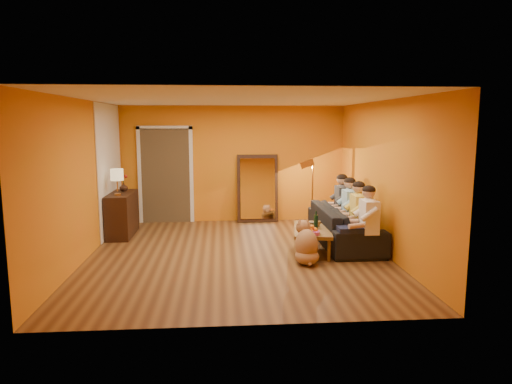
{
  "coord_description": "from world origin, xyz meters",
  "views": [
    {
      "loc": [
        -0.27,
        -7.51,
        2.22
      ],
      "look_at": [
        0.35,
        0.5,
        1.0
      ],
      "focal_mm": 32.0,
      "sensor_mm": 36.0,
      "label": 1
    }
  ],
  "objects": [
    {
      "name": "door_jamb_right",
      "position": [
        -0.93,
        2.71,
        1.05
      ],
      "size": [
        0.08,
        0.06,
        2.2
      ],
      "primitive_type": "cube",
      "color": "white",
      "rests_on": "wall_back"
    },
    {
      "name": "person_mid_right",
      "position": [
        2.13,
        0.7,
        0.61
      ],
      "size": [
        0.7,
        0.44,
        1.22
      ],
      "primitive_type": null,
      "color": "#91C2E1",
      "rests_on": "sofa"
    },
    {
      "name": "door_jamb_left",
      "position": [
        -2.07,
        2.71,
        1.05
      ],
      "size": [
        0.08,
        0.06,
        2.2
      ],
      "primitive_type": "cube",
      "color": "white",
      "rests_on": "wall_back"
    },
    {
      "name": "coffee_table",
      "position": [
        1.29,
        0.08,
        0.21
      ],
      "size": [
        0.8,
        1.3,
        0.42
      ],
      "primitive_type": null,
      "rotation": [
        0.0,
        0.0,
        -0.16
      ],
      "color": "brown",
      "rests_on": "floor"
    },
    {
      "name": "floor_lamp",
      "position": [
        1.64,
        1.82,
        0.72
      ],
      "size": [
        0.34,
        0.29,
        1.44
      ],
      "primitive_type": null,
      "rotation": [
        0.0,
        0.0,
        -0.18
      ],
      "color": "#C48339",
      "rests_on": "floor"
    },
    {
      "name": "doorway_recess",
      "position": [
        -1.5,
        2.83,
        1.05
      ],
      "size": [
        1.06,
        0.3,
        2.1
      ],
      "primitive_type": "cube",
      "color": "#3F2D19",
      "rests_on": "floor"
    },
    {
      "name": "white_accent",
      "position": [
        -2.48,
        1.75,
        1.3
      ],
      "size": [
        0.02,
        1.9,
        2.58
      ],
      "primitive_type": "cube",
      "color": "white",
      "rests_on": "wall_left"
    },
    {
      "name": "wine_bottle",
      "position": [
        1.34,
        0.03,
        0.58
      ],
      "size": [
        0.07,
        0.07,
        0.31
      ],
      "primitive_type": "cylinder",
      "color": "black",
      "rests_on": "coffee_table"
    },
    {
      "name": "room_shell",
      "position": [
        0.0,
        0.37,
        1.3
      ],
      "size": [
        5.0,
        5.5,
        2.6
      ],
      "color": "brown",
      "rests_on": "ground"
    },
    {
      "name": "sofa",
      "position": [
        2.0,
        0.6,
        0.34
      ],
      "size": [
        2.34,
        0.92,
        0.68
      ],
      "primitive_type": "imported",
      "rotation": [
        0.0,
        0.0,
        1.57
      ],
      "color": "black",
      "rests_on": "floor"
    },
    {
      "name": "dog",
      "position": [
        1.08,
        -0.55,
        0.35
      ],
      "size": [
        0.44,
        0.63,
        0.71
      ],
      "primitive_type": null,
      "rotation": [
        0.0,
        0.0,
        0.1
      ],
      "color": "#A4784A",
      "rests_on": "floor"
    },
    {
      "name": "book_mid",
      "position": [
        1.12,
        -0.11,
        0.45
      ],
      "size": [
        0.22,
        0.28,
        0.02
      ],
      "primitive_type": "imported",
      "rotation": [
        0.0,
        0.0,
        -0.16
      ],
      "color": "#9E1C12",
      "rests_on": "book_lower"
    },
    {
      "name": "book_lower",
      "position": [
        1.11,
        -0.12,
        0.43
      ],
      "size": [
        0.21,
        0.28,
        0.03
      ],
      "primitive_type": "imported",
      "rotation": [
        0.0,
        0.0,
        0.04
      ],
      "color": "black",
      "rests_on": "coffee_table"
    },
    {
      "name": "door_header",
      "position": [
        -1.5,
        2.71,
        2.12
      ],
      "size": [
        1.22,
        0.06,
        0.08
      ],
      "primitive_type": "cube",
      "color": "white",
      "rests_on": "wall_back"
    },
    {
      "name": "person_far_right",
      "position": [
        2.13,
        1.25,
        0.61
      ],
      "size": [
        0.7,
        0.44,
        1.22
      ],
      "primitive_type": null,
      "color": "#343439",
      "rests_on": "sofa"
    },
    {
      "name": "mirror_frame",
      "position": [
        0.55,
        2.63,
        0.76
      ],
      "size": [
        0.92,
        0.27,
        1.51
      ],
      "primitive_type": "cube",
      "rotation": [
        -0.14,
        0.0,
        0.0
      ],
      "color": "black",
      "rests_on": "floor"
    },
    {
      "name": "person_mid_left",
      "position": [
        2.13,
        0.15,
        0.61
      ],
      "size": [
        0.7,
        0.44,
        1.22
      ],
      "primitive_type": null,
      "color": "#E2C84B",
      "rests_on": "sofa"
    },
    {
      "name": "sideboard",
      "position": [
        -2.24,
        1.55,
        0.42
      ],
      "size": [
        0.44,
        1.18,
        0.85
      ],
      "primitive_type": "cube",
      "color": "black",
      "rests_on": "floor"
    },
    {
      "name": "mirror_glass",
      "position": [
        0.55,
        2.59,
        0.76
      ],
      "size": [
        0.78,
        0.21,
        1.35
      ],
      "primitive_type": "cube",
      "rotation": [
        -0.14,
        0.0,
        0.0
      ],
      "color": "white",
      "rests_on": "mirror_frame"
    },
    {
      "name": "fruit_bowl",
      "position": [
        1.19,
        -0.37,
        0.5
      ],
      "size": [
        0.26,
        0.26,
        0.16
      ],
      "primitive_type": null,
      "color": "#CF499C",
      "rests_on": "coffee_table"
    },
    {
      "name": "flowers",
      "position": [
        -2.24,
        1.8,
        1.17
      ],
      "size": [
        0.17,
        0.17,
        0.39
      ],
      "primitive_type": null,
      "color": "#9E1C12",
      "rests_on": "vase"
    },
    {
      "name": "vase",
      "position": [
        -2.24,
        1.8,
        0.94
      ],
      "size": [
        0.17,
        0.17,
        0.17
      ],
      "primitive_type": "imported",
      "color": "black",
      "rests_on": "sideboard"
    },
    {
      "name": "tumbler",
      "position": [
        1.41,
        0.2,
        0.47
      ],
      "size": [
        0.11,
        0.11,
        0.09
      ],
      "primitive_type": "imported",
      "rotation": [
        0.0,
        0.0,
        -0.07
      ],
      "color": "#B27F3F",
      "rests_on": "coffee_table"
    },
    {
      "name": "laptop",
      "position": [
        1.47,
        0.43,
        0.43
      ],
      "size": [
        0.35,
        0.3,
        0.02
      ],
      "primitive_type": "imported",
      "rotation": [
        0.0,
        0.0,
        0.42
      ],
      "color": "black",
      "rests_on": "coffee_table"
    },
    {
      "name": "person_far_left",
      "position": [
        2.13,
        -0.4,
        0.61
      ],
      "size": [
        0.7,
        0.44,
        1.22
      ],
      "primitive_type": null,
      "color": "white",
      "rests_on": "sofa"
    },
    {
      "name": "book_upper",
      "position": [
        1.11,
        -0.13,
        0.48
      ],
      "size": [
        0.26,
        0.29,
        0.02
      ],
      "primitive_type": "imported",
      "rotation": [
        0.0,
        0.0,
        0.47
      ],
      "color": "black",
      "rests_on": "book_mid"
    },
    {
      "name": "table_lamp",
      "position": [
        -2.24,
        1.25,
        1.1
      ],
      "size": [
        0.24,
        0.24,
        0.51
      ],
      "primitive_type": null,
      "color": "beige",
      "rests_on": "sideboard"
    }
  ]
}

